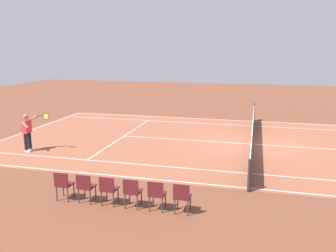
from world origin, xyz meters
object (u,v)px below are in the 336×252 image
Objects in this scene: spectator_chair_4 at (85,186)px; tennis_ball at (201,160)px; tennis_player_near at (28,130)px; spectator_chair_5 at (63,184)px; spectator_chair_0 at (182,196)px; spectator_chair_1 at (157,193)px; spectator_chair_3 at (108,188)px; spectator_chair_2 at (132,191)px; tennis_net at (252,134)px.

tennis_ball is at bearing -119.49° from spectator_chair_4.
tennis_player_near reaches higher than spectator_chair_5.
spectator_chair_0 is (-0.22, 4.64, 0.49)m from tennis_ball.
tennis_player_near is 6.48m from spectator_chair_4.
spectator_chair_3 is (1.42, 0.00, 0.00)m from spectator_chair_1.
tennis_ball is at bearing -112.40° from spectator_chair_3.
spectator_chair_4 and spectator_chair_5 have the same top height.
spectator_chair_5 is (2.14, 0.00, 0.00)m from spectator_chair_2.
tennis_net is 8.13m from spectator_chair_1.
tennis_net is 13.30× the size of spectator_chair_2.
spectator_chair_1 is 0.71m from spectator_chair_2.
tennis_player_near is 8.83m from spectator_chair_0.
tennis_net reaches higher than spectator_chair_1.
tennis_net is 8.67m from spectator_chair_3.
spectator_chair_1 is 1.00× the size of spectator_chair_3.
spectator_chair_0 is (-7.75, 4.22, -0.41)m from tennis_player_near.
tennis_net is 13.30× the size of spectator_chair_3.
tennis_net is at bearing -111.99° from spectator_chair_2.
spectator_chair_0 is 1.42m from spectator_chair_2.
tennis_net is 13.30× the size of spectator_chair_5.
spectator_chair_2 is 2.14m from spectator_chair_5.
spectator_chair_0 and spectator_chair_1 have the same top height.
tennis_player_near is at bearing -28.58° from spectator_chair_0.
tennis_net reaches higher than spectator_chair_5.
tennis_net is 8.37m from spectator_chair_2.
spectator_chair_5 is at bearing 0.00° from spectator_chair_3.
spectator_chair_0 is 1.00× the size of spectator_chair_3.
spectator_chair_4 is at bearing 0.00° from spectator_chair_2.
spectator_chair_4 is (0.71, 0.00, 0.00)m from spectator_chair_3.
spectator_chair_2 is at bearing 180.00° from spectator_chair_4.
spectator_chair_2 is 0.71m from spectator_chair_3.
tennis_ball is 0.08× the size of spectator_chair_4.
spectator_chair_5 is (0.71, 0.00, 0.00)m from spectator_chair_4.
spectator_chair_5 is at bearing 0.00° from spectator_chair_1.
spectator_chair_0 is at bearing 92.73° from tennis_ball.
spectator_chair_2 is (-6.33, 4.22, -0.41)m from tennis_player_near.
spectator_chair_2 and spectator_chair_4 have the same top height.
tennis_net is at bearing -159.47° from tennis_player_near.
spectator_chair_2 is at bearing 180.00° from spectator_chair_5.
spectator_chair_3 is at bearing 63.64° from tennis_net.
spectator_chair_0 is 0.71m from spectator_chair_1.
spectator_chair_0 is 3.56m from spectator_chair_5.
tennis_player_near is 8.22m from spectator_chair_1.
spectator_chair_1 and spectator_chair_4 have the same top height.
tennis_player_near reaches higher than tennis_net.
spectator_chair_2 is (3.14, 7.76, 0.03)m from tennis_net.
spectator_chair_1 is 2.85m from spectator_chair_5.
tennis_player_near is at bearing 3.20° from tennis_ball.
tennis_net is 3.70m from tennis_ball.
spectator_chair_1 is (-7.04, 4.22, -0.41)m from tennis_player_near.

